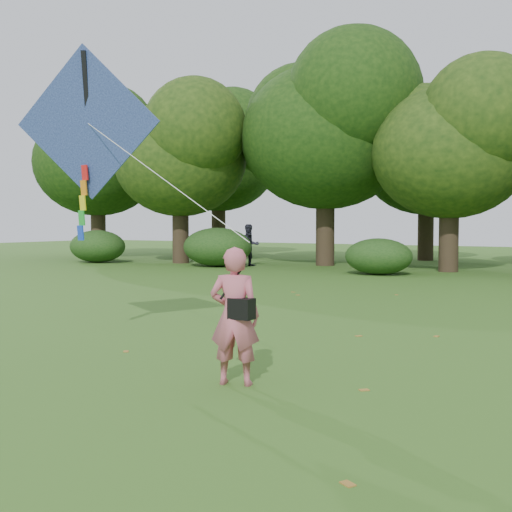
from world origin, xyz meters
The scene contains 7 objects.
ground centered at (0.00, 0.00, 0.00)m, with size 100.00×100.00×0.00m, color #265114.
man_kite_flyer centered at (0.14, -0.13, 0.87)m, with size 0.63×0.42×1.74m, color #C65D6F.
bystander_left centered at (-10.87, 18.83, 0.98)m, with size 0.95×0.74×1.95m, color #252532.
crossbody_bag centered at (0.26, -0.16, 0.98)m, with size 0.43×0.20×0.70m.
flying_kite centered at (-3.63, 1.20, 3.69)m, with size 5.28×1.81×3.30m.
shrub_band centered at (-0.72, 17.60, 0.86)m, with size 39.15×3.22×1.88m.
fallen_leaves centered at (0.23, 5.21, 0.01)m, with size 8.09×14.06×0.01m.
Camera 1 is at (4.37, -6.90, 2.04)m, focal length 45.00 mm.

